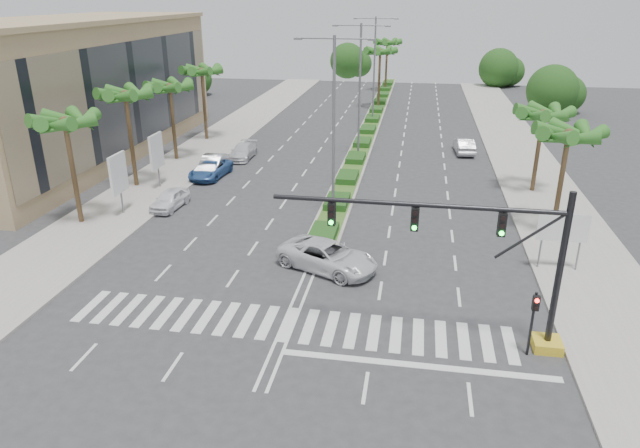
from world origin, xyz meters
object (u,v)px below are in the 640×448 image
Objects in this scene: car_parked_a at (170,199)px; car_right at (464,146)px; car_parked_c at (210,169)px; car_parked_d at (243,151)px; car_parked_b at (212,165)px; car_crossing at (328,256)px.

car_parked_a is 29.08m from car_right.
car_parked_a is 0.80× the size of car_parked_c.
car_parked_c is 6.22m from car_parked_d.
car_parked_a is at bearing -93.51° from car_parked_b.
car_right is at bearing 24.00° from car_parked_b.
car_parked_b is 1.05× the size of car_parked_d.
car_crossing is at bearing -54.93° from car_parked_b.
car_parked_b is 20.57m from car_crossing.
car_crossing is at bearing -46.50° from car_parked_c.
car_parked_d is at bearing 10.56° from car_right.
car_right is (21.60, 10.78, -0.05)m from car_parked_b.
car_parked_a is 7.65m from car_parked_c.
car_parked_d is (1.22, 13.79, -0.00)m from car_parked_a.
car_parked_b reaches higher than car_right.
car_parked_c is 19.79m from car_crossing.
car_parked_b is 24.14m from car_right.
car_crossing reaches higher than car_parked_d.
car_parked_c is at bearing -83.57° from car_parked_b.
car_parked_d is at bearing 89.09° from car_parked_a.
car_parked_b reaches higher than car_parked_a.
car_right reaches higher than car_parked_c.
car_crossing is (11.47, -21.56, 0.12)m from car_parked_d.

